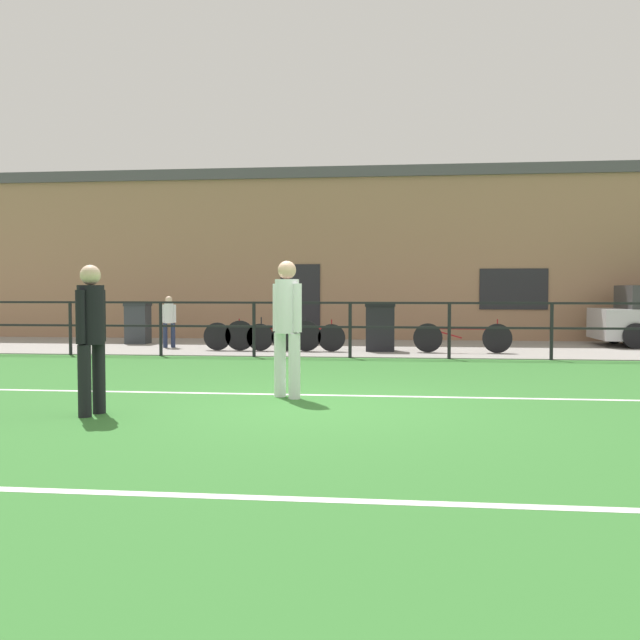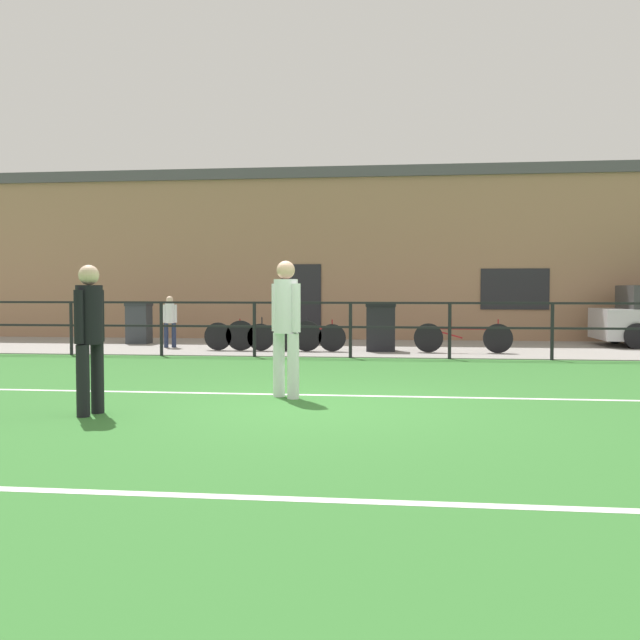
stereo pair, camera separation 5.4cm
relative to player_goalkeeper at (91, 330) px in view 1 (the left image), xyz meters
The scene contains 15 objects.
ground 2.73m from the player_goalkeeper, 18.91° to the left, with size 60.00×44.00×0.04m, color #33702D.
field_line_touchline 3.12m from the player_goalkeeper, 35.73° to the left, with size 36.00×0.11×0.00m, color white.
field_line_hash 3.84m from the player_goalkeeper, 49.70° to the right, with size 36.00×0.11×0.00m, color white.
pavement_strip 9.68m from the player_goalkeeper, 75.51° to the left, with size 48.00×5.00×0.02m, color gray.
perimeter_fence 7.24m from the player_goalkeeper, 70.56° to the left, with size 36.07×0.07×1.15m.
clubhouse_facade 13.32m from the player_goalkeeper, 79.52° to the left, with size 28.00×2.56×4.78m.
player_goalkeeper is the anchor object (origin of this frame).
player_striker 2.46m from the player_goalkeeper, 37.00° to the left, with size 0.41×0.33×1.77m.
spectator_child 8.90m from the player_goalkeeper, 103.18° to the left, with size 0.32×0.21×1.22m.
bicycle_parked_0 8.12m from the player_goalkeeper, 82.20° to the left, with size 2.23×0.04×0.71m.
bicycle_parked_1 8.07m from the player_goalkeeper, 85.83° to the left, with size 2.18×0.04×0.77m.
bicycle_parked_2 9.36m from the player_goalkeeper, 59.25° to the left, with size 2.13×0.04×0.74m.
bicycle_parked_3 8.05m from the player_goalkeeper, 89.36° to the left, with size 2.19×0.04×0.73m.
trash_bin_0 8.82m from the player_goalkeeper, 70.17° to the left, with size 0.67×0.57×1.08m.
trash_bin_1 10.30m from the player_goalkeeper, 108.26° to the left, with size 0.59×0.50×1.04m.
Camera 1 is at (0.97, -8.21, 1.40)m, focal length 39.18 mm.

